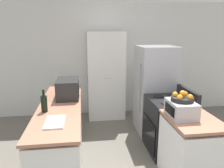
{
  "coord_description": "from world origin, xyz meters",
  "views": [
    {
      "loc": [
        -0.5,
        -1.86,
        1.93
      ],
      "look_at": [
        0.0,
        1.74,
        1.05
      ],
      "focal_mm": 35.0,
      "sensor_mm": 36.0,
      "label": 1
    }
  ],
  "objects_px": {
    "stove": "(168,125)",
    "microwave": "(68,89)",
    "wine_bottle": "(44,103)",
    "fruit_bowl": "(182,98)",
    "refrigerator": "(155,90)",
    "toaster_oven": "(181,109)",
    "pantry_cabinet": "(106,76)"
  },
  "relations": [
    {
      "from": "wine_bottle",
      "to": "fruit_bowl",
      "type": "distance_m",
      "value": 1.78
    },
    {
      "from": "wine_bottle",
      "to": "toaster_oven",
      "type": "bearing_deg",
      "value": -13.16
    },
    {
      "from": "microwave",
      "to": "wine_bottle",
      "type": "bearing_deg",
      "value": -114.37
    },
    {
      "from": "refrigerator",
      "to": "toaster_oven",
      "type": "distance_m",
      "value": 1.48
    },
    {
      "from": "stove",
      "to": "refrigerator",
      "type": "xyz_separation_m",
      "value": [
        0.02,
        0.78,
        0.38
      ]
    },
    {
      "from": "toaster_oven",
      "to": "stove",
      "type": "bearing_deg",
      "value": 78.18
    },
    {
      "from": "stove",
      "to": "microwave",
      "type": "xyz_separation_m",
      "value": [
        -1.59,
        0.33,
        0.58
      ]
    },
    {
      "from": "pantry_cabinet",
      "to": "microwave",
      "type": "relative_size",
      "value": 3.63
    },
    {
      "from": "wine_bottle",
      "to": "stove",
      "type": "bearing_deg",
      "value": 8.64
    },
    {
      "from": "pantry_cabinet",
      "to": "fruit_bowl",
      "type": "xyz_separation_m",
      "value": [
        0.7,
        -2.3,
        0.16
      ]
    },
    {
      "from": "microwave",
      "to": "wine_bottle",
      "type": "relative_size",
      "value": 1.76
    },
    {
      "from": "microwave",
      "to": "toaster_oven",
      "type": "height_order",
      "value": "microwave"
    },
    {
      "from": "microwave",
      "to": "fruit_bowl",
      "type": "distance_m",
      "value": 1.77
    },
    {
      "from": "pantry_cabinet",
      "to": "fruit_bowl",
      "type": "height_order",
      "value": "pantry_cabinet"
    },
    {
      "from": "stove",
      "to": "pantry_cabinet",
      "type": "bearing_deg",
      "value": 117.24
    },
    {
      "from": "wine_bottle",
      "to": "fruit_bowl",
      "type": "relative_size",
      "value": 1.08
    },
    {
      "from": "pantry_cabinet",
      "to": "microwave",
      "type": "distance_m",
      "value": 1.5
    },
    {
      "from": "refrigerator",
      "to": "fruit_bowl",
      "type": "bearing_deg",
      "value": -96.03
    },
    {
      "from": "toaster_oven",
      "to": "pantry_cabinet",
      "type": "bearing_deg",
      "value": 106.67
    },
    {
      "from": "fruit_bowl",
      "to": "toaster_oven",
      "type": "bearing_deg",
      "value": -128.56
    },
    {
      "from": "pantry_cabinet",
      "to": "stove",
      "type": "relative_size",
      "value": 1.84
    },
    {
      "from": "stove",
      "to": "wine_bottle",
      "type": "height_order",
      "value": "wine_bottle"
    },
    {
      "from": "pantry_cabinet",
      "to": "refrigerator",
      "type": "height_order",
      "value": "pantry_cabinet"
    },
    {
      "from": "stove",
      "to": "microwave",
      "type": "height_order",
      "value": "microwave"
    },
    {
      "from": "refrigerator",
      "to": "toaster_oven",
      "type": "bearing_deg",
      "value": -96.38
    },
    {
      "from": "refrigerator",
      "to": "fruit_bowl",
      "type": "distance_m",
      "value": 1.49
    },
    {
      "from": "pantry_cabinet",
      "to": "wine_bottle",
      "type": "bearing_deg",
      "value": -118.45
    },
    {
      "from": "stove",
      "to": "fruit_bowl",
      "type": "bearing_deg",
      "value": -101.19
    },
    {
      "from": "microwave",
      "to": "toaster_oven",
      "type": "relative_size",
      "value": 1.31
    },
    {
      "from": "stove",
      "to": "toaster_oven",
      "type": "height_order",
      "value": "toaster_oven"
    },
    {
      "from": "microwave",
      "to": "toaster_oven",
      "type": "xyz_separation_m",
      "value": [
        1.45,
        -1.01,
        -0.05
      ]
    },
    {
      "from": "stove",
      "to": "fruit_bowl",
      "type": "xyz_separation_m",
      "value": [
        -0.13,
        -0.67,
        0.68
      ]
    }
  ]
}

